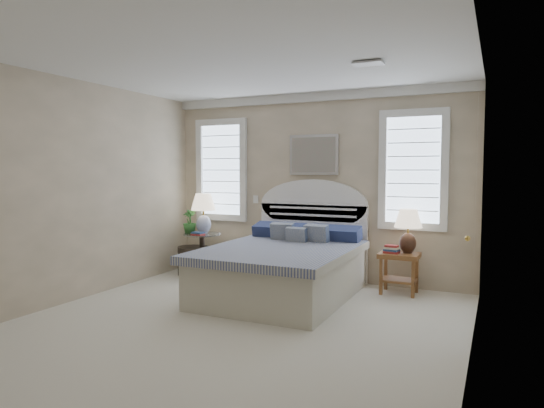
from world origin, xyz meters
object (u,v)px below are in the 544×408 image
(bed, at_px, (286,265))
(lamp_left, at_px, (203,209))
(lamp_right, at_px, (408,226))
(side_table_left, at_px, (202,249))
(nightstand_right, at_px, (399,264))
(floor_pot, at_px, (193,260))

(bed, xyz_separation_m, lamp_left, (-1.66, 0.66, 0.62))
(lamp_left, xyz_separation_m, lamp_right, (3.05, 0.10, -0.13))
(bed, relative_size, side_table_left, 3.61)
(nightstand_right, relative_size, lamp_right, 0.92)
(floor_pot, relative_size, lamp_right, 0.82)
(floor_pot, bearing_deg, lamp_left, 44.25)
(lamp_right, bearing_deg, side_table_left, -176.86)
(side_table_left, height_order, lamp_right, lamp_right)
(side_table_left, bearing_deg, lamp_left, 100.73)
(side_table_left, height_order, lamp_left, lamp_left)
(lamp_left, bearing_deg, floor_pot, -135.75)
(floor_pot, height_order, lamp_right, lamp_right)
(lamp_left, bearing_deg, bed, -21.57)
(nightstand_right, bearing_deg, lamp_right, 36.08)
(bed, bearing_deg, lamp_left, 158.43)
(bed, distance_m, lamp_right, 1.66)
(floor_pot, xyz_separation_m, lamp_right, (3.17, 0.22, 0.67))
(bed, distance_m, floor_pot, 1.87)
(side_table_left, relative_size, lamp_right, 1.10)
(nightstand_right, xyz_separation_m, lamp_right, (0.09, 0.07, 0.49))
(lamp_right, bearing_deg, bed, -151.39)
(lamp_left, bearing_deg, lamp_right, 1.91)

